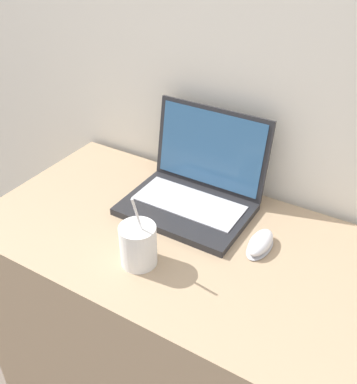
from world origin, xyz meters
TOP-DOWN VIEW (x-y plane):
  - wall_back at (0.00, 0.61)m, footprint 7.00×0.04m
  - desk at (0.00, 0.29)m, footprint 1.15×0.57m
  - laptop at (-0.08, 0.44)m, footprint 0.34×0.28m
  - drink_cup at (-0.07, 0.16)m, footprint 0.09×0.09m
  - computer_mouse at (0.16, 0.35)m, footprint 0.06×0.11m

SIDE VIEW (x-z plane):
  - desk at x=0.00m, z-range 0.00..0.75m
  - computer_mouse at x=0.16m, z-range 0.75..0.78m
  - drink_cup at x=-0.07m, z-range 0.70..0.90m
  - laptop at x=-0.08m, z-range 0.68..0.93m
  - wall_back at x=0.00m, z-range 0.00..2.50m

